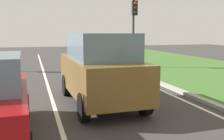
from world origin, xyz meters
name	(u,v)px	position (x,y,z in m)	size (l,w,h in m)	color
ground_plane	(62,82)	(0.00, 14.00, 0.00)	(60.00, 60.00, 0.00)	#383533
lane_line_center	(47,82)	(-0.70, 14.00, 0.00)	(0.12, 32.00, 0.01)	silver
lane_line_right_edge	(134,78)	(3.60, 14.00, 0.00)	(0.12, 32.00, 0.01)	silver
grass_verge_right	(216,73)	(8.50, 14.00, 0.03)	(9.00, 48.00, 0.06)	#3D6628
curb_right	(143,76)	(4.10, 14.00, 0.06)	(0.24, 48.00, 0.12)	#9E9B93
car_suv_ahead	(100,68)	(0.77, 9.66, 1.17)	(2.06, 4.54, 2.28)	brown
traffic_light_near_right	(134,20)	(4.95, 17.52, 3.05)	(0.32, 0.50, 4.59)	#2D2D2D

